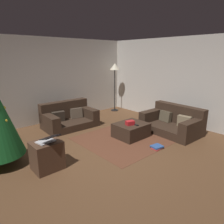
{
  "coord_description": "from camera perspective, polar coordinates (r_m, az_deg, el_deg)",
  "views": [
    {
      "loc": [
        -2.63,
        -3.01,
        2.08
      ],
      "look_at": [
        0.56,
        0.57,
        0.75
      ],
      "focal_mm": 33.12,
      "sensor_mm": 36.0,
      "label": 1
    }
  ],
  "objects": [
    {
      "name": "gift_box",
      "position": [
        5.26,
        5.0,
        -3.0
      ],
      "size": [
        0.24,
        0.19,
        0.11
      ],
      "primitive_type": "cube",
      "rotation": [
        0.0,
        0.0,
        -0.24
      ],
      "color": "red",
      "rests_on": "ottoman"
    },
    {
      "name": "laptop",
      "position": [
        3.92,
        -17.4,
        -7.32
      ],
      "size": [
        0.37,
        0.43,
        0.17
      ],
      "color": "silver",
      "rests_on": "side_table"
    },
    {
      "name": "rear_partition",
      "position": [
        6.73,
        -18.61,
        8.05
      ],
      "size": [
        6.4,
        0.12,
        2.6
      ],
      "primitive_type": "cube",
      "color": "beige",
      "rests_on": "ground_plane"
    },
    {
      "name": "corner_partition",
      "position": [
        6.56,
        20.79,
        7.68
      ],
      "size": [
        0.12,
        6.4,
        2.6
      ],
      "primitive_type": "cube",
      "color": "beige",
      "rests_on": "ground_plane"
    },
    {
      "name": "couch_right",
      "position": [
        5.98,
        16.52,
        -2.76
      ],
      "size": [
        1.02,
        1.57,
        0.73
      ],
      "rotation": [
        0.0,
        0.0,
        1.53
      ],
      "color": "#332319",
      "rests_on": "ground_plane"
    },
    {
      "name": "corner_lamp",
      "position": [
        7.75,
        0.78,
        11.43
      ],
      "size": [
        0.36,
        0.36,
        1.79
      ],
      "color": "black",
      "rests_on": "ground_plane"
    },
    {
      "name": "ground_plane",
      "position": [
        4.5,
        -0.5,
        -11.97
      ],
      "size": [
        6.4,
        6.4,
        0.0
      ],
      "primitive_type": "plane",
      "color": "brown"
    },
    {
      "name": "book_stack",
      "position": [
        4.92,
        12.35,
        -9.44
      ],
      "size": [
        0.28,
        0.25,
        0.07
      ],
      "color": "#B7332D",
      "rests_on": "ground_plane"
    },
    {
      "name": "ottoman",
      "position": [
        5.44,
        5.27,
        -5.0
      ],
      "size": [
        0.81,
        0.69,
        0.36
      ],
      "primitive_type": "cube",
      "color": "#332319",
      "rests_on": "ground_plane"
    },
    {
      "name": "couch_left",
      "position": [
        6.3,
        -11.98,
        -1.49
      ],
      "size": [
        1.53,
        0.97,
        0.74
      ],
      "rotation": [
        0.0,
        0.0,
        3.11
      ],
      "color": "#332319",
      "rests_on": "ground_plane"
    },
    {
      "name": "tv_remote",
      "position": [
        5.26,
        6.59,
        -3.52
      ],
      "size": [
        0.05,
        0.16,
        0.02
      ],
      "primitive_type": "cube",
      "rotation": [
        0.0,
        0.0,
        0.0
      ],
      "color": "black",
      "rests_on": "ottoman"
    },
    {
      "name": "side_table",
      "position": [
        4.1,
        -17.5,
        -11.37
      ],
      "size": [
        0.52,
        0.44,
        0.55
      ],
      "primitive_type": "cube",
      "color": "#4C3323",
      "rests_on": "ground_plane"
    },
    {
      "name": "area_rug",
      "position": [
        5.5,
        5.22,
        -6.74
      ],
      "size": [
        2.6,
        2.0,
        0.01
      ],
      "primitive_type": "cube",
      "color": "brown",
      "rests_on": "ground_plane"
    }
  ]
}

